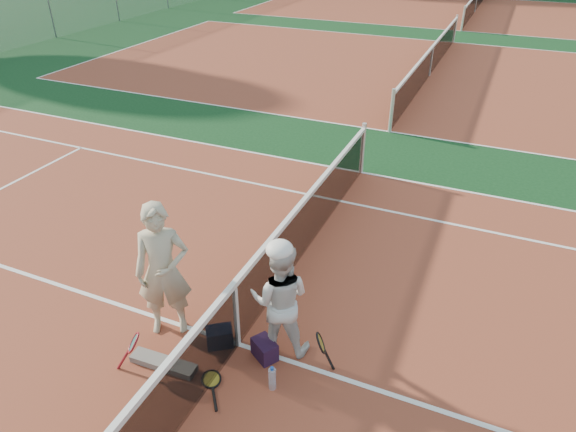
{
  "coord_description": "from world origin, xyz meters",
  "views": [
    {
      "loc": [
        2.51,
        -4.16,
        4.82
      ],
      "look_at": [
        0.0,
        1.61,
        1.05
      ],
      "focal_mm": 32.0,
      "sensor_mm": 36.0,
      "label": 1
    }
  ],
  "objects_px": {
    "player_a": "(163,271)",
    "sports_bag_purple": "(265,349)",
    "player_b": "(280,300)",
    "net_main": "(236,314)",
    "water_bottle": "(272,379)",
    "racket_red": "(135,352)",
    "racket_spare": "(211,379)",
    "sports_bag_navy": "(220,337)",
    "racket_black_held": "(320,353)"
  },
  "relations": [
    {
      "from": "player_a",
      "to": "sports_bag_purple",
      "type": "height_order",
      "value": "player_a"
    },
    {
      "from": "player_b",
      "to": "net_main",
      "type": "bearing_deg",
      "value": 5.35
    },
    {
      "from": "water_bottle",
      "to": "player_a",
      "type": "bearing_deg",
      "value": 167.13
    },
    {
      "from": "player_a",
      "to": "racket_red",
      "type": "height_order",
      "value": "player_a"
    },
    {
      "from": "racket_spare",
      "to": "sports_bag_navy",
      "type": "xyz_separation_m",
      "value": [
        -0.2,
        0.55,
        0.12
      ]
    },
    {
      "from": "water_bottle",
      "to": "sports_bag_navy",
      "type": "bearing_deg",
      "value": 158.1
    },
    {
      "from": "player_a",
      "to": "sports_bag_purple",
      "type": "bearing_deg",
      "value": -28.63
    },
    {
      "from": "racket_red",
      "to": "racket_black_held",
      "type": "relative_size",
      "value": 0.93
    },
    {
      "from": "sports_bag_purple",
      "to": "racket_black_held",
      "type": "bearing_deg",
      "value": 6.67
    },
    {
      "from": "racket_red",
      "to": "player_a",
      "type": "bearing_deg",
      "value": 62.78
    },
    {
      "from": "racket_black_held",
      "to": "racket_spare",
      "type": "distance_m",
      "value": 1.34
    },
    {
      "from": "player_a",
      "to": "racket_black_held",
      "type": "bearing_deg",
      "value": -26.65
    },
    {
      "from": "water_bottle",
      "to": "racket_black_held",
      "type": "bearing_deg",
      "value": 49.78
    },
    {
      "from": "racket_spare",
      "to": "sports_bag_purple",
      "type": "bearing_deg",
      "value": -73.95
    },
    {
      "from": "sports_bag_navy",
      "to": "water_bottle",
      "type": "height_order",
      "value": "water_bottle"
    },
    {
      "from": "racket_red",
      "to": "sports_bag_purple",
      "type": "height_order",
      "value": "racket_red"
    },
    {
      "from": "player_a",
      "to": "sports_bag_navy",
      "type": "distance_m",
      "value": 1.11
    },
    {
      "from": "racket_spare",
      "to": "sports_bag_purple",
      "type": "xyz_separation_m",
      "value": [
        0.43,
        0.59,
        0.12
      ]
    },
    {
      "from": "player_b",
      "to": "racket_spare",
      "type": "bearing_deg",
      "value": 42.56
    },
    {
      "from": "racket_red",
      "to": "water_bottle",
      "type": "distance_m",
      "value": 1.68
    },
    {
      "from": "player_b",
      "to": "racket_black_held",
      "type": "height_order",
      "value": "player_b"
    },
    {
      "from": "player_a",
      "to": "racket_black_held",
      "type": "distance_m",
      "value": 2.18
    },
    {
      "from": "net_main",
      "to": "racket_black_held",
      "type": "bearing_deg",
      "value": 1.33
    },
    {
      "from": "player_a",
      "to": "water_bottle",
      "type": "height_order",
      "value": "player_a"
    },
    {
      "from": "racket_black_held",
      "to": "sports_bag_navy",
      "type": "height_order",
      "value": "racket_black_held"
    },
    {
      "from": "sports_bag_navy",
      "to": "racket_red",
      "type": "bearing_deg",
      "value": -134.54
    },
    {
      "from": "player_a",
      "to": "water_bottle",
      "type": "xyz_separation_m",
      "value": [
        1.67,
        -0.38,
        -0.79
      ]
    },
    {
      "from": "racket_black_held",
      "to": "sports_bag_purple",
      "type": "bearing_deg",
      "value": -18.24
    },
    {
      "from": "racket_red",
      "to": "player_b",
      "type": "bearing_deg",
      "value": 5.28
    },
    {
      "from": "player_b",
      "to": "racket_spare",
      "type": "xyz_separation_m",
      "value": [
        -0.53,
        -0.83,
        -0.76
      ]
    },
    {
      "from": "racket_red",
      "to": "racket_black_held",
      "type": "height_order",
      "value": "racket_black_held"
    },
    {
      "from": "racket_red",
      "to": "racket_black_held",
      "type": "xyz_separation_m",
      "value": [
        2.05,
        0.85,
        0.02
      ]
    },
    {
      "from": "net_main",
      "to": "player_a",
      "type": "bearing_deg",
      "value": -175.5
    },
    {
      "from": "racket_red",
      "to": "racket_black_held",
      "type": "distance_m",
      "value": 2.22
    },
    {
      "from": "racket_red",
      "to": "sports_bag_navy",
      "type": "distance_m",
      "value": 1.04
    },
    {
      "from": "player_b",
      "to": "sports_bag_purple",
      "type": "xyz_separation_m",
      "value": [
        -0.11,
        -0.24,
        -0.64
      ]
    },
    {
      "from": "racket_spare",
      "to": "water_bottle",
      "type": "bearing_deg",
      "value": -113.52
    },
    {
      "from": "net_main",
      "to": "racket_black_held",
      "type": "xyz_separation_m",
      "value": [
        1.11,
        0.03,
        -0.23
      ]
    },
    {
      "from": "player_a",
      "to": "water_bottle",
      "type": "relative_size",
      "value": 6.28
    },
    {
      "from": "net_main",
      "to": "player_b",
      "type": "relative_size",
      "value": 7.08
    },
    {
      "from": "racket_red",
      "to": "sports_bag_purple",
      "type": "bearing_deg",
      "value": 0.13
    },
    {
      "from": "sports_bag_purple",
      "to": "player_b",
      "type": "bearing_deg",
      "value": 66.47
    },
    {
      "from": "player_a",
      "to": "net_main",
      "type": "bearing_deg",
      "value": -24.97
    },
    {
      "from": "racket_red",
      "to": "racket_spare",
      "type": "height_order",
      "value": "racket_red"
    },
    {
      "from": "racket_black_held",
      "to": "player_a",
      "type": "bearing_deg",
      "value": -22.09
    },
    {
      "from": "net_main",
      "to": "water_bottle",
      "type": "height_order",
      "value": "net_main"
    },
    {
      "from": "racket_black_held",
      "to": "racket_spare",
      "type": "xyz_separation_m",
      "value": [
        -1.13,
        -0.67,
        -0.27
      ]
    },
    {
      "from": "net_main",
      "to": "racket_red",
      "type": "relative_size",
      "value": 20.83
    },
    {
      "from": "racket_red",
      "to": "water_bottle",
      "type": "xyz_separation_m",
      "value": [
        1.64,
        0.37,
        -0.11
      ]
    },
    {
      "from": "sports_bag_purple",
      "to": "net_main",
      "type": "bearing_deg",
      "value": 172.12
    }
  ]
}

